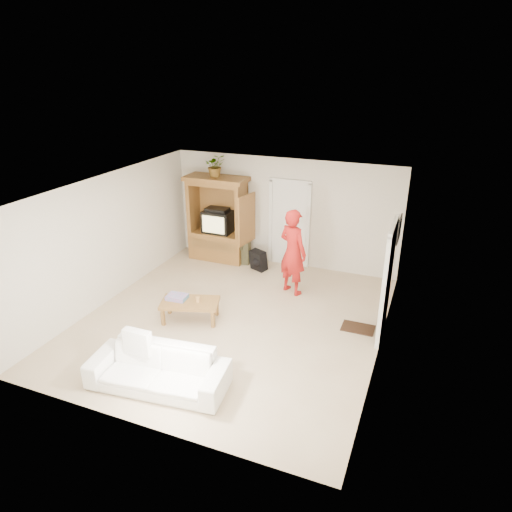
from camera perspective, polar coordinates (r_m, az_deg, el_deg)
The scene contains 19 objects.
floor at distance 8.91m, azimuth -2.91°, elevation -8.01°, with size 6.00×6.00×0.00m, color tan.
ceiling at distance 7.89m, azimuth -3.29°, elevation 8.41°, with size 6.00×6.00×0.00m, color white.
wall_back at distance 10.94m, azimuth 3.52°, elevation 5.45°, with size 5.50×5.50×0.00m, color silver.
wall_front at distance 6.05m, azimuth -15.26°, elevation -10.72°, with size 5.50×5.50×0.00m, color silver.
wall_left at distance 9.73m, azimuth -17.98°, elevation 2.09°, with size 6.00×6.00×0.00m, color silver.
wall_right at distance 7.67m, azimuth 15.95°, elevation -3.30°, with size 6.00×6.00×0.00m, color silver.
armoire at distance 11.34m, azimuth -4.67°, elevation 3.97°, with size 1.82×1.14×2.10m.
door_back at distance 10.95m, azimuth 4.18°, elevation 3.92°, with size 0.85×0.05×2.04m, color white.
doorway_right at distance 8.33m, azimuth 16.09°, elevation -3.30°, with size 0.05×0.90×2.04m, color black.
framed_picture at distance 9.32m, azimuth 17.47°, elevation 3.22°, with size 0.03×0.60×0.48m, color black.
doormat at distance 8.84m, azimuth 12.62°, elevation -8.77°, with size 0.60×0.40×0.02m, color #382316.
plant at distance 10.94m, azimuth -5.11°, elevation 11.19°, with size 0.48×0.42×0.54m, color #4C7238.
man at distance 9.59m, azimuth 4.62°, elevation 0.51°, with size 0.68×0.45×1.86m, color #B21A17.
sofa at distance 7.26m, azimuth -12.16°, elevation -13.67°, with size 2.11×0.83×0.62m, color white.
coffee_table at distance 8.82m, azimuth -8.26°, elevation -5.94°, with size 1.21×0.89×0.40m.
towel at distance 8.90m, azimuth -9.85°, elevation -5.07°, with size 0.38×0.28×0.08m, color #CE4489.
candle at distance 8.74m, azimuth -7.29°, elevation -5.40°, with size 0.08×0.08×0.10m, color tan.
backpack_black at distance 10.87m, azimuth 0.30°, elevation -0.59°, with size 0.38×0.23×0.47m, color black, non-canonical shape.
backpack_olive at distance 11.22m, azimuth -1.63°, elevation 0.59°, with size 0.33×0.24×0.63m, color #47442B, non-canonical shape.
Camera 1 is at (3.26, -6.92, 4.57)m, focal length 32.00 mm.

